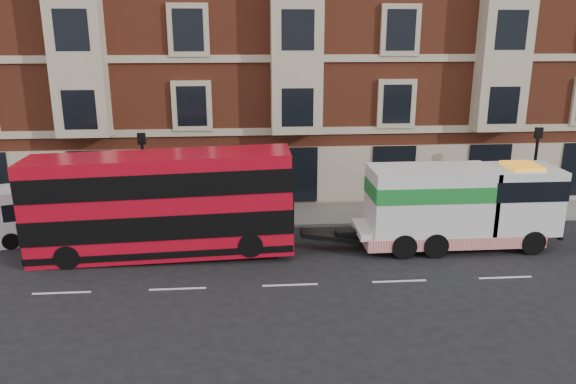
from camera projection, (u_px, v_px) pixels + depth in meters
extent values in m
plane|color=black|center=(290.00, 285.00, 20.15)|extent=(120.00, 120.00, 0.00)
cube|color=slate|center=(277.00, 216.00, 27.31)|extent=(90.00, 3.00, 0.15)
cube|color=brown|center=(277.00, 26.00, 32.03)|extent=(45.00, 12.00, 18.00)
cylinder|color=black|center=(145.00, 185.00, 25.03)|extent=(0.14, 0.14, 4.00)
cube|color=black|center=(142.00, 139.00, 24.44)|extent=(0.35, 0.15, 0.50)
cylinder|color=black|center=(533.00, 177.00, 26.39)|extent=(0.14, 0.14, 4.00)
cube|color=black|center=(539.00, 133.00, 25.80)|extent=(0.35, 0.15, 0.50)
cube|color=red|center=(161.00, 205.00, 22.21)|extent=(10.31, 2.30, 4.05)
cube|color=black|center=(162.00, 219.00, 22.37)|extent=(10.35, 2.36, 0.97)
cube|color=black|center=(159.00, 179.00, 21.91)|extent=(10.35, 2.36, 0.92)
cylinder|color=black|center=(67.00, 257.00, 21.42)|extent=(0.96, 0.29, 0.96)
cylinder|color=black|center=(82.00, 237.00, 23.41)|extent=(0.96, 0.29, 0.96)
cylinder|color=black|center=(251.00, 245.00, 21.87)|extent=(0.96, 0.29, 0.96)
cylinder|color=black|center=(250.00, 227.00, 23.86)|extent=(0.96, 0.29, 0.96)
cube|color=white|center=(453.00, 227.00, 23.47)|extent=(8.28, 2.12, 0.28)
cube|color=white|center=(518.00, 198.00, 23.34)|extent=(2.94, 2.30, 2.67)
cube|color=white|center=(430.00, 199.00, 23.04)|extent=(4.97, 2.30, 2.67)
cube|color=#1C812E|center=(431.00, 189.00, 22.91)|extent=(5.02, 2.34, 0.64)
cube|color=red|center=(448.00, 234.00, 23.55)|extent=(7.36, 2.36, 0.51)
cylinder|color=black|center=(532.00, 242.00, 22.80)|extent=(1.01, 0.32, 1.01)
cylinder|color=black|center=(509.00, 225.00, 24.79)|extent=(1.01, 0.32, 1.01)
cylinder|color=black|center=(435.00, 245.00, 22.50)|extent=(1.01, 0.37, 1.01)
cylinder|color=black|center=(419.00, 228.00, 24.49)|extent=(1.01, 0.37, 1.01)
cylinder|color=black|center=(404.00, 246.00, 22.40)|extent=(1.01, 0.37, 1.01)
cylinder|color=black|center=(391.00, 228.00, 24.39)|extent=(1.01, 0.37, 1.01)
cylinder|color=black|center=(11.00, 241.00, 23.40)|extent=(0.73, 0.44, 0.69)
cylinder|color=black|center=(12.00, 228.00, 24.92)|extent=(0.73, 0.44, 0.69)
imported|color=#1B2C37|center=(17.00, 213.00, 24.88)|extent=(0.61, 0.40, 1.68)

